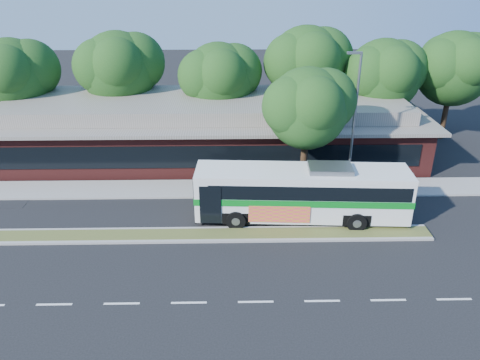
% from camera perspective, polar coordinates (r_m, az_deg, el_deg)
% --- Properties ---
extents(ground, '(120.00, 120.00, 0.00)m').
position_cam_1_polar(ground, '(25.79, -5.37, -7.51)').
color(ground, black).
rests_on(ground, ground).
extents(median_strip, '(26.00, 1.10, 0.15)m').
position_cam_1_polar(median_strip, '(26.26, -5.29, -6.66)').
color(median_strip, '#455423').
rests_on(median_strip, ground).
extents(sidewalk, '(44.00, 2.60, 0.12)m').
position_cam_1_polar(sidewalk, '(31.32, -4.61, -1.06)').
color(sidewalk, gray).
rests_on(sidewalk, ground).
extents(plaza_building, '(33.20, 11.20, 4.45)m').
position_cam_1_polar(plaza_building, '(36.62, -4.17, 6.44)').
color(plaza_building, '#531C1A').
rests_on(plaza_building, ground).
extents(lamp_post, '(0.93, 0.18, 9.07)m').
position_cam_1_polar(lamp_post, '(30.03, 13.69, 7.09)').
color(lamp_post, slate).
rests_on(lamp_post, ground).
extents(tree_bg_a, '(6.47, 5.80, 8.63)m').
position_cam_1_polar(tree_bg_a, '(41.11, -25.40, 11.63)').
color(tree_bg_a, black).
rests_on(tree_bg_a, ground).
extents(tree_bg_b, '(6.69, 6.00, 9.00)m').
position_cam_1_polar(tree_bg_b, '(39.49, -13.96, 13.22)').
color(tree_bg_b, black).
rests_on(tree_bg_b, ground).
extents(tree_bg_c, '(6.24, 5.60, 8.26)m').
position_cam_1_polar(tree_bg_c, '(37.69, -2.00, 12.52)').
color(tree_bg_c, black).
rests_on(tree_bg_c, ground).
extents(tree_bg_d, '(6.91, 6.20, 9.37)m').
position_cam_1_polar(tree_bg_d, '(39.05, 8.70, 13.95)').
color(tree_bg_d, black).
rests_on(tree_bg_d, ground).
extents(tree_bg_e, '(6.47, 5.80, 8.50)m').
position_cam_1_polar(tree_bg_e, '(39.66, 17.61, 12.25)').
color(tree_bg_e, black).
rests_on(tree_bg_e, ground).
extents(tree_bg_f, '(6.69, 6.00, 8.92)m').
position_cam_1_polar(tree_bg_f, '(42.76, 25.10, 12.40)').
color(tree_bg_f, black).
rests_on(tree_bg_f, ground).
extents(transit_bus, '(12.36, 3.34, 3.43)m').
position_cam_1_polar(transit_bus, '(27.16, 7.65, -1.19)').
color(transit_bus, silver).
rests_on(transit_bus, ground).
extents(sidewalk_tree, '(5.67, 5.08, 8.16)m').
position_cam_1_polar(sidewalk_tree, '(29.55, 8.87, 8.90)').
color(sidewalk_tree, black).
rests_on(sidewalk_tree, ground).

